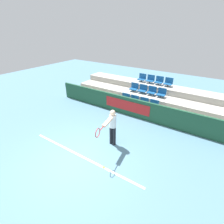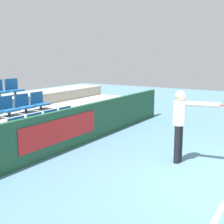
{
  "view_description": "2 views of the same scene",
  "coord_description": "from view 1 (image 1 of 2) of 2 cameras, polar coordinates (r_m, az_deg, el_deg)",
  "views": [
    {
      "loc": [
        3.82,
        -3.37,
        4.5
      ],
      "look_at": [
        -0.08,
        2.41,
        0.99
      ],
      "focal_mm": 28.0,
      "sensor_mm": 36.0,
      "label": 1
    },
    {
      "loc": [
        -5.82,
        -0.63,
        2.33
      ],
      "look_at": [
        -0.15,
        2.88,
        1.1
      ],
      "focal_mm": 50.0,
      "sensor_mm": 36.0,
      "label": 2
    }
  ],
  "objects": [
    {
      "name": "tennis_player",
      "position": [
        6.85,
        -0.07,
        -4.29
      ],
      "size": [
        0.42,
        1.54,
        1.58
      ],
      "rotation": [
        0.0,
        0.0,
        0.18
      ],
      "color": "black",
      "rests_on": "ground"
    },
    {
      "name": "stadium_chair_7",
      "position": [
        10.53,
        15.85,
        5.94
      ],
      "size": [
        0.49,
        0.36,
        0.52
      ],
      "color": "#333333",
      "rests_on": "bleacher_tier_middle"
    },
    {
      "name": "stadium_chair_8",
      "position": [
        11.99,
        9.78,
        10.86
      ],
      "size": [
        0.49,
        0.36,
        0.52
      ],
      "color": "#333333",
      "rests_on": "bleacher_tier_back"
    },
    {
      "name": "ground_plane",
      "position": [
        6.79,
        -11.3,
        -15.38
      ],
      "size": [
        30.0,
        30.0,
        0.0
      ],
      "primitive_type": "plane",
      "color": "slate"
    },
    {
      "name": "stadium_chair_6",
      "position": [
        10.71,
        12.88,
        6.64
      ],
      "size": [
        0.49,
        0.36,
        0.52
      ],
      "color": "#333333",
      "rests_on": "bleacher_tier_middle"
    },
    {
      "name": "stadium_chair_10",
      "position": [
        11.58,
        15.14,
        9.76
      ],
      "size": [
        0.49,
        0.36,
        0.52
      ],
      "color": "#333333",
      "rests_on": "bleacher_tier_back"
    },
    {
      "name": "barrier_wall",
      "position": [
        9.41,
        6.65,
        1.49
      ],
      "size": [
        10.1,
        0.14,
        1.02
      ],
      "color": "#1E4C33",
      "rests_on": "ground"
    },
    {
      "name": "stadium_chair_2",
      "position": [
        9.89,
        10.26,
        2.98
      ],
      "size": [
        0.49,
        0.36,
        0.52
      ],
      "color": "#333333",
      "rests_on": "bleacher_tier_front"
    },
    {
      "name": "bleacher_tier_front",
      "position": [
        10.07,
        8.26,
        1.02
      ],
      "size": [
        9.7,
        1.09,
        0.35
      ],
      "color": "#ADA89E",
      "rests_on": "ground"
    },
    {
      "name": "bleacher_tier_back",
      "position": [
        11.8,
        13.15,
        6.39
      ],
      "size": [
        9.7,
        1.09,
        1.06
      ],
      "color": "#ADA89E",
      "rests_on": "ground"
    },
    {
      "name": "stadium_chair_9",
      "position": [
        11.78,
        12.42,
        10.33
      ],
      "size": [
        0.49,
        0.36,
        0.52
      ],
      "color": "#333333",
      "rests_on": "bleacher_tier_back"
    },
    {
      "name": "stadium_chair_5",
      "position": [
        10.92,
        10.0,
        7.3
      ],
      "size": [
        0.49,
        0.36,
        0.52
      ],
      "color": "#333333",
      "rests_on": "bleacher_tier_middle"
    },
    {
      "name": "stadium_chair_1",
      "position": [
        10.12,
        7.22,
        3.76
      ],
      "size": [
        0.49,
        0.36,
        0.52
      ],
      "color": "#333333",
      "rests_on": "bleacher_tier_front"
    },
    {
      "name": "court_baseline",
      "position": [
        6.93,
        -9.68,
        -14.17
      ],
      "size": [
        5.17,
        0.08,
        0.01
      ],
      "color": "white",
      "rests_on": "ground"
    },
    {
      "name": "bleacher_tier_middle",
      "position": [
        10.91,
        10.89,
        3.92
      ],
      "size": [
        9.7,
        1.09,
        0.71
      ],
      "color": "#ADA89E",
      "rests_on": "ground"
    },
    {
      "name": "stadium_chair_11",
      "position": [
        11.42,
        17.94,
        9.14
      ],
      "size": [
        0.49,
        0.36,
        0.52
      ],
      "color": "#333333",
      "rests_on": "bleacher_tier_back"
    },
    {
      "name": "tennis_ball",
      "position": [
        6.41,
        -2.7,
        -17.52
      ],
      "size": [
        0.07,
        0.07,
        0.07
      ],
      "color": "#CCDB33",
      "rests_on": "ground"
    },
    {
      "name": "stadium_chair_0",
      "position": [
        10.37,
        4.32,
        4.49
      ],
      "size": [
        0.49,
        0.36,
        0.52
      ],
      "color": "#333333",
      "rests_on": "bleacher_tier_front"
    },
    {
      "name": "stadium_chair_3",
      "position": [
        9.7,
        13.42,
        2.16
      ],
      "size": [
        0.49,
        0.36,
        0.52
      ],
      "color": "#333333",
      "rests_on": "bleacher_tier_front"
    },
    {
      "name": "stadium_chair_4",
      "position": [
        11.15,
        7.23,
        7.92
      ],
      "size": [
        0.49,
        0.36,
        0.52
      ],
      "color": "#333333",
      "rests_on": "bleacher_tier_middle"
    }
  ]
}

